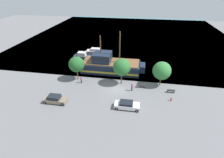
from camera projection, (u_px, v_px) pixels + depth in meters
name	position (u px, v px, depth m)	size (l,w,h in m)	color
ground_plane	(117.00, 89.00, 37.39)	(160.00, 160.00, 0.00)	slate
water_surface	(131.00, 34.00, 75.15)	(80.00, 80.00, 0.00)	teal
pirate_ship	(110.00, 65.00, 43.95)	(15.71, 5.76, 10.20)	#192338
moored_boat_dockside	(97.00, 52.00, 54.97)	(6.76, 2.23, 1.76)	#B7B2A8
moored_boat_outer	(83.00, 57.00, 51.05)	(5.65, 2.14, 2.17)	#2D333D
parked_car_curb_front	(127.00, 105.00, 31.43)	(4.50, 1.93, 1.39)	white
parked_car_curb_mid	(55.00, 99.00, 32.90)	(4.34, 1.84, 1.54)	#7F705B
fire_hydrant	(171.00, 99.00, 33.50)	(0.42, 0.25, 0.76)	red
bench_promenade_east	(141.00, 86.00, 37.66)	(1.81, 0.45, 0.85)	#4C4742
bench_promenade_west	(171.00, 91.00, 35.95)	(1.51, 0.45, 0.85)	#4C4742
pedestrian_walking_near	(81.00, 80.00, 39.22)	(0.32, 0.32, 1.60)	#232838
pedestrian_walking_far	(132.00, 87.00, 36.41)	(0.32, 0.32, 1.79)	#232838
tree_row_east	(77.00, 64.00, 39.23)	(3.55, 3.55, 5.58)	brown
tree_row_mideast	(122.00, 67.00, 37.39)	(3.78, 3.78, 5.94)	brown
tree_row_midwest	(162.00, 71.00, 37.07)	(3.92, 3.92, 5.50)	brown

